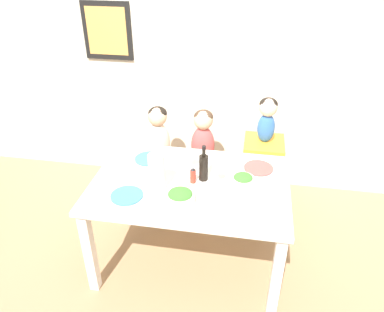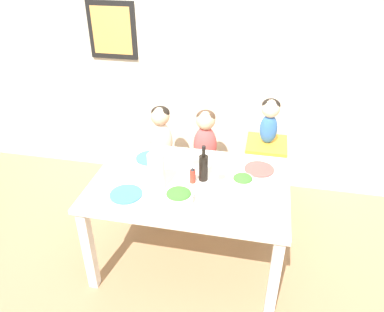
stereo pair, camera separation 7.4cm
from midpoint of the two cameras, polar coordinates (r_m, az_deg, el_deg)
ground_plane at (r=3.27m, az=-0.91°, el=-15.07°), size 14.00×14.00×0.00m
wall_back at (r=3.66m, az=2.65°, el=14.96°), size 10.00×0.09×2.70m
dining_table at (r=2.83m, az=-1.02°, el=-5.69°), size 1.45×0.99×0.77m
chair_far_left at (r=3.67m, az=-5.48°, el=-1.42°), size 0.42×0.43×0.47m
chair_far_center at (r=3.59m, az=1.00°, el=-2.04°), size 0.42×0.43×0.47m
chair_right_highchair at (r=3.46m, az=10.12°, el=-0.17°), size 0.35×0.37×0.76m
person_child_left at (r=3.49m, az=-5.77°, el=3.73°), size 0.22×0.18×0.54m
person_child_center at (r=3.40m, az=1.06°, el=3.19°), size 0.22×0.18×0.54m
person_baby_right at (r=3.27m, az=10.77°, el=6.08°), size 0.16×0.16×0.41m
wine_bottle at (r=2.74m, az=1.00°, el=-1.64°), size 0.07×0.07×0.29m
paper_towel_roll at (r=2.64m, az=-6.16°, el=-2.50°), size 0.12×0.12×0.28m
wine_glass_near at (r=2.69m, az=3.16°, el=-2.03°), size 0.07×0.07×0.18m
wine_glass_far at (r=2.86m, az=-0.93°, el=0.21°), size 0.07×0.07×0.18m
salad_bowl_large at (r=2.55m, az=-2.65°, el=-6.23°), size 0.20×0.20×0.09m
salad_bowl_small at (r=2.73m, az=6.99°, el=-3.70°), size 0.16×0.16×0.09m
dinner_plate_front_left at (r=2.67m, az=-10.69°, el=-5.93°), size 0.23×0.23×0.01m
dinner_plate_back_left at (r=3.06m, az=-7.28°, el=-0.40°), size 0.23×0.23×0.01m
dinner_plate_back_right at (r=2.96m, az=9.40°, el=-1.82°), size 0.23×0.23×0.01m
condiment_bottle_hot_sauce at (r=2.73m, az=-0.65°, el=-3.03°), size 0.04×0.04×0.13m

